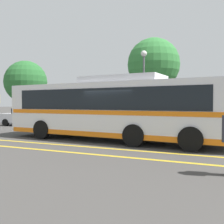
% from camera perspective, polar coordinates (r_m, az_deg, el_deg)
% --- Properties ---
extents(ground_plane, '(220.00, 220.00, 0.00)m').
position_cam_1_polar(ground_plane, '(13.07, 0.86, -6.49)').
color(ground_plane, '#423F3D').
extents(lane_strip_0, '(31.63, 0.20, 0.01)m').
position_cam_1_polar(lane_strip_0, '(11.50, -4.52, -7.64)').
color(lane_strip_0, gold).
rests_on(lane_strip_0, ground_plane).
extents(lane_strip_1, '(31.63, 0.20, 0.01)m').
position_cam_1_polar(lane_strip_1, '(10.33, -8.23, -8.74)').
color(lane_strip_1, gold).
rests_on(lane_strip_1, ground_plane).
extents(curb_strip, '(39.63, 0.36, 0.15)m').
position_cam_1_polar(curb_strip, '(19.14, 7.50, -3.61)').
color(curb_strip, '#99999E').
rests_on(curb_strip, ground_plane).
extents(transit_bus, '(12.09, 3.44, 3.24)m').
position_cam_1_polar(transit_bus, '(13.31, 0.06, 0.86)').
color(transit_bus, silver).
rests_on(transit_bus, ground_plane).
extents(parked_car_0, '(4.35, 2.21, 1.48)m').
position_cam_1_polar(parked_car_0, '(23.46, -18.32, -1.00)').
color(parked_car_0, silver).
rests_on(parked_car_0, ground_plane).
extents(parked_car_1, '(4.37, 1.93, 1.49)m').
position_cam_1_polar(parked_car_1, '(19.79, -6.06, -1.49)').
color(parked_car_1, navy).
rests_on(parked_car_1, ground_plane).
extents(parked_car_2, '(4.69, 2.10, 1.43)m').
position_cam_1_polar(parked_car_2, '(17.84, 10.15, -1.92)').
color(parked_car_2, '#9E9EA3').
rests_on(parked_car_2, ground_plane).
extents(street_lamp, '(0.46, 0.46, 5.92)m').
position_cam_1_polar(street_lamp, '(20.30, 6.94, 8.22)').
color(street_lamp, '#59595E').
rests_on(street_lamp, ground_plane).
extents(tree_1, '(4.47, 4.47, 7.50)m').
position_cam_1_polar(tree_1, '(23.09, 9.03, 10.20)').
color(tree_1, '#513823').
rests_on(tree_1, ground_plane).
extents(tree_2, '(4.39, 4.39, 6.33)m').
position_cam_1_polar(tree_2, '(28.87, -18.25, 6.21)').
color(tree_2, '#513823').
rests_on(tree_2, ground_plane).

